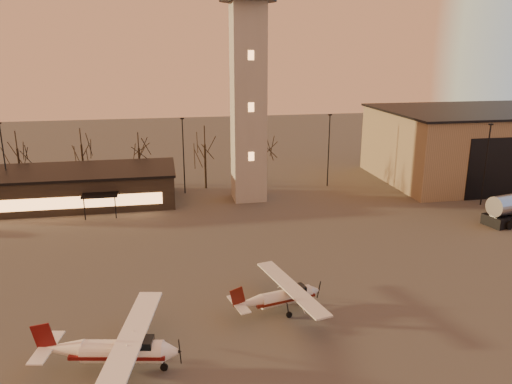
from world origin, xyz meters
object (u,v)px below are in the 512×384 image
(hangar, at_px, (484,144))
(cessna_front, at_px, (287,299))
(terminal, at_px, (72,187))
(control_tower, at_px, (248,69))
(cessna_rear, at_px, (125,355))

(hangar, relative_size, cessna_front, 3.18)
(hangar, height_order, cessna_front, hangar)
(terminal, bearing_deg, control_tower, -5.15)
(hangar, distance_m, cessna_front, 50.36)
(hangar, xyz_separation_m, cessna_front, (-38.09, -32.67, -4.25))
(hangar, bearing_deg, control_tower, -173.69)
(cessna_rear, bearing_deg, cessna_front, 35.98)
(terminal, bearing_deg, cessna_rear, -76.65)
(cessna_front, relative_size, cessna_rear, 0.82)
(control_tower, relative_size, cessna_front, 3.39)
(cessna_front, bearing_deg, cessna_rear, -167.91)
(cessna_front, bearing_deg, terminal, 110.12)
(terminal, xyz_separation_m, cessna_rear, (8.53, -35.97, -1.05))
(terminal, relative_size, cessna_rear, 2.16)
(terminal, relative_size, cessna_front, 2.64)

